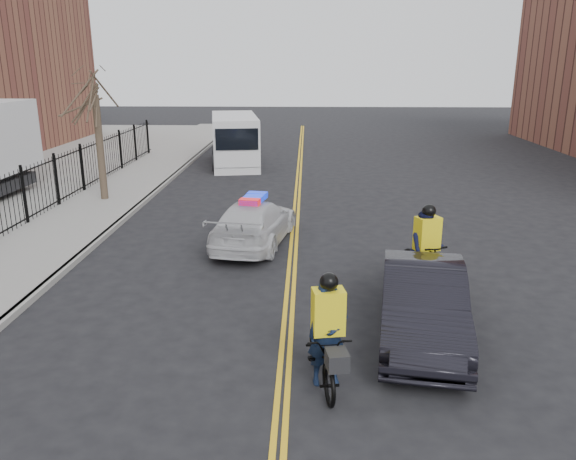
{
  "coord_description": "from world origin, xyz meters",
  "views": [
    {
      "loc": [
        0.36,
        -11.36,
        5.32
      ],
      "look_at": [
        -0.08,
        2.05,
        1.3
      ],
      "focal_mm": 35.0,
      "sensor_mm": 36.0,
      "label": 1
    }
  ],
  "objects_px": {
    "police_cruiser": "(254,223)",
    "cyclist_near": "(328,346)",
    "cargo_van": "(235,141)",
    "cyclist_far": "(426,256)",
    "dark_sedan": "(423,302)"
  },
  "relations": [
    {
      "from": "police_cruiser",
      "to": "cyclist_near",
      "type": "height_order",
      "value": "cyclist_near"
    },
    {
      "from": "police_cruiser",
      "to": "cargo_van",
      "type": "relative_size",
      "value": 0.75
    },
    {
      "from": "dark_sedan",
      "to": "cyclist_far",
      "type": "relative_size",
      "value": 2.1
    },
    {
      "from": "police_cruiser",
      "to": "cyclist_near",
      "type": "bearing_deg",
      "value": 113.66
    },
    {
      "from": "dark_sedan",
      "to": "cargo_van",
      "type": "distance_m",
      "value": 20.49
    },
    {
      "from": "cyclist_near",
      "to": "cyclist_far",
      "type": "bearing_deg",
      "value": 49.98
    },
    {
      "from": "cyclist_near",
      "to": "cyclist_far",
      "type": "distance_m",
      "value": 4.99
    },
    {
      "from": "cargo_van",
      "to": "cyclist_near",
      "type": "relative_size",
      "value": 3.04
    },
    {
      "from": "police_cruiser",
      "to": "dark_sedan",
      "type": "xyz_separation_m",
      "value": [
        3.9,
        -5.91,
        0.07
      ]
    },
    {
      "from": "cyclist_far",
      "to": "dark_sedan",
      "type": "bearing_deg",
      "value": -124.54
    },
    {
      "from": "dark_sedan",
      "to": "police_cruiser",
      "type": "bearing_deg",
      "value": 131.97
    },
    {
      "from": "police_cruiser",
      "to": "cyclist_far",
      "type": "height_order",
      "value": "cyclist_far"
    },
    {
      "from": "police_cruiser",
      "to": "cargo_van",
      "type": "bearing_deg",
      "value": -71.19
    },
    {
      "from": "cargo_van",
      "to": "cyclist_far",
      "type": "xyz_separation_m",
      "value": [
        6.73,
        -16.99,
        -0.45
      ]
    },
    {
      "from": "cargo_van",
      "to": "cyclist_far",
      "type": "relative_size",
      "value": 3.02
    }
  ]
}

